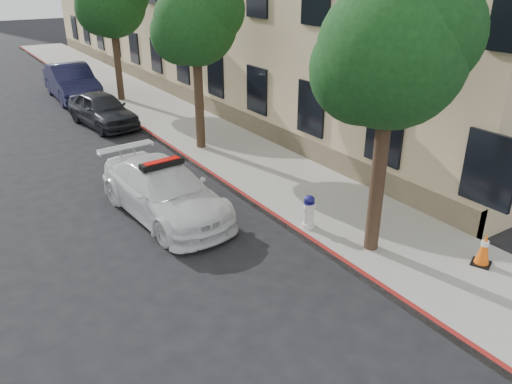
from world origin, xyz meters
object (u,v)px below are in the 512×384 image
Objects in this scene: parked_car_mid at (102,109)px; parked_car_far at (72,82)px; police_car at (164,191)px; fire_hydrant at (309,212)px; traffic_cone at (484,249)px.

parked_car_mid is 0.79× the size of parked_car_far.
parked_car_far is (0.16, 5.09, 0.15)m from parked_car_mid.
police_car is 5.83× the size of fire_hydrant.
parked_car_mid is at bearing 102.58° from fire_hydrant.
police_car reaches higher than traffic_cone.
police_car reaches higher than fire_hydrant.
parked_car_mid is 4.83× the size of fire_hydrant.
parked_car_mid is at bearing 77.84° from police_car.
parked_car_far is 6.12× the size of fire_hydrant.
fire_hydrant is (1.31, -11.25, -0.12)m from parked_car_mid.
fire_hydrant is at bearing 121.53° from traffic_cone.
parked_car_far is (1.28, 13.65, 0.15)m from police_car.
traffic_cone is at bearing -52.54° from fire_hydrant.
parked_car_mid is (1.12, 8.56, -0.00)m from police_car.
traffic_cone is at bearing -79.49° from parked_car_far.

